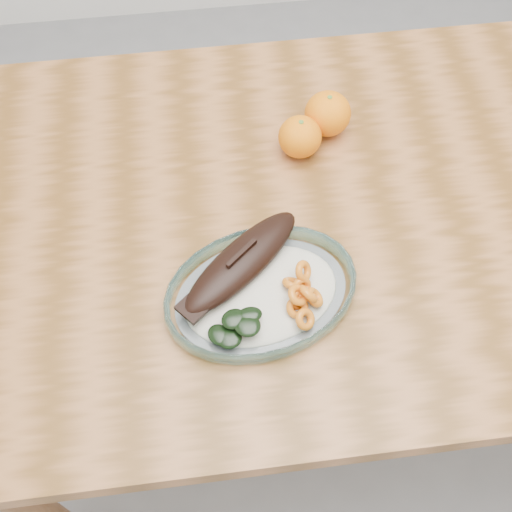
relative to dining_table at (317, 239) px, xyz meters
name	(u,v)px	position (x,y,z in m)	size (l,w,h in m)	color
ground	(297,374)	(0.00, 0.00, -0.65)	(3.00, 3.00, 0.00)	slate
dining_table	(317,239)	(0.00, 0.00, 0.00)	(1.20, 0.80, 0.75)	brown
plated_meal	(260,290)	(-0.12, -0.15, 0.12)	(0.62, 0.62, 0.08)	white
orange_left	(328,114)	(0.04, 0.16, 0.14)	(0.08, 0.08, 0.08)	#FF6405
orange_right	(300,137)	(-0.02, 0.12, 0.14)	(0.07, 0.07, 0.07)	#FF6405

